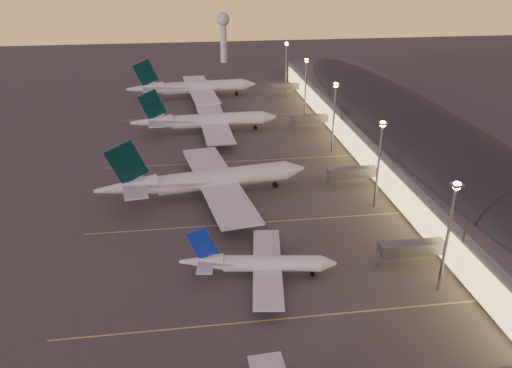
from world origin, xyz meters
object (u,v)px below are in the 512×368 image
at_px(airliner_narrow_north, 258,264).
at_px(airliner_wide_near, 206,181).
at_px(airliner_wide_far, 193,88).
at_px(radar_tower, 223,29).
at_px(airliner_wide_mid, 206,121).

height_order(airliner_narrow_north, airliner_wide_near, airliner_wide_near).
height_order(airliner_wide_far, radar_tower, radar_tower).
bearing_deg(airliner_wide_far, airliner_narrow_north, -91.58).
distance_m(airliner_narrow_north, airliner_wide_far, 158.53).
distance_m(airliner_wide_mid, radar_tower, 148.98).
height_order(airliner_wide_near, airliner_wide_mid, airliner_wide_near).
distance_m(airliner_wide_near, airliner_wide_mid, 60.02).
distance_m(airliner_wide_mid, airliner_wide_far, 55.39).
xyz_separation_m(airliner_narrow_north, airliner_wide_mid, (-6.99, 102.89, 1.63)).
distance_m(airliner_narrow_north, radar_tower, 250.63).
xyz_separation_m(airliner_narrow_north, airliner_wide_near, (-9.75, 42.94, 1.97)).
xyz_separation_m(airliner_wide_mid, airliner_wide_far, (-3.86, 55.25, 0.47)).
bearing_deg(airliner_wide_far, radar_tower, 70.30).
distance_m(airliner_narrow_north, airliner_wide_mid, 103.14).
bearing_deg(airliner_wide_mid, radar_tower, 79.90).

